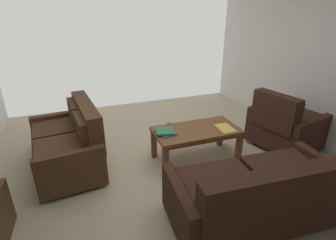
% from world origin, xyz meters
% --- Properties ---
extents(ground_plane, '(4.81, 5.73, 0.01)m').
position_xyz_m(ground_plane, '(0.00, 0.00, -0.00)').
color(ground_plane, beige).
extents(sofa_main, '(1.75, 0.93, 0.78)m').
position_xyz_m(sofa_main, '(-0.52, 0.99, 0.34)').
color(sofa_main, black).
rests_on(sofa_main, ground).
extents(loveseat_near, '(0.93, 1.43, 0.87)m').
position_xyz_m(loveseat_near, '(1.19, -0.68, 0.37)').
color(loveseat_near, black).
rests_on(loveseat_near, ground).
extents(coffee_table, '(1.16, 0.59, 0.47)m').
position_xyz_m(coffee_table, '(-0.45, -0.28, 0.40)').
color(coffee_table, brown).
rests_on(coffee_table, ground).
extents(armchair_side, '(1.02, 1.04, 0.91)m').
position_xyz_m(armchair_side, '(-1.85, -0.15, 0.37)').
color(armchair_side, black).
rests_on(armchair_side, ground).
extents(book_stack, '(0.29, 0.30, 0.04)m').
position_xyz_m(book_stack, '(-0.01, -0.32, 0.49)').
color(book_stack, '#385693').
rests_on(book_stack, coffee_table).
extents(tv_remote, '(0.10, 0.17, 0.02)m').
position_xyz_m(tv_remote, '(-0.12, -0.51, 0.48)').
color(tv_remote, black).
rests_on(tv_remote, coffee_table).
extents(loose_magazine, '(0.21, 0.30, 0.01)m').
position_xyz_m(loose_magazine, '(-0.83, -0.17, 0.47)').
color(loose_magazine, '#E0CC4C').
rests_on(loose_magazine, coffee_table).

